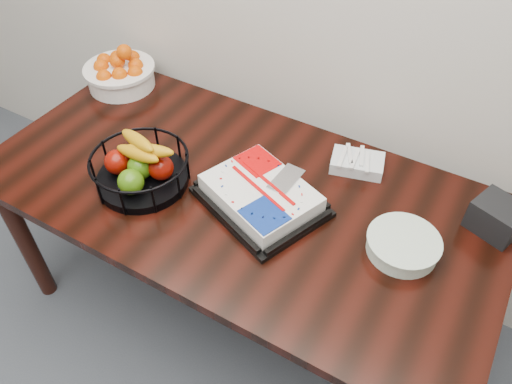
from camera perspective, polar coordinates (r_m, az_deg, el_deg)
The scene contains 7 objects.
table at distance 1.78m, azimuth -2.14°, elevation -1.49°, with size 1.80×0.90×0.75m.
cake_tray at distance 1.64m, azimuth 0.54°, elevation -0.40°, with size 0.48×0.43×0.08m.
tangerine_bowl at distance 2.25m, azimuth -15.38°, elevation 13.41°, with size 0.30×0.30×0.19m.
fruit_basket at distance 1.73m, azimuth -13.09°, elevation 2.84°, with size 0.34×0.34×0.18m.
plate_stack at distance 1.58m, azimuth 16.44°, elevation -5.84°, with size 0.22×0.22×0.05m.
fork_bag at distance 1.81m, azimuth 11.50°, elevation 3.32°, with size 0.21×0.16×0.05m.
napkin_box at distance 1.73m, azimuth 25.84°, elevation -2.61°, with size 0.15×0.13×0.10m, color black.
Camera 1 is at (0.68, 0.97, 1.96)m, focal length 35.00 mm.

